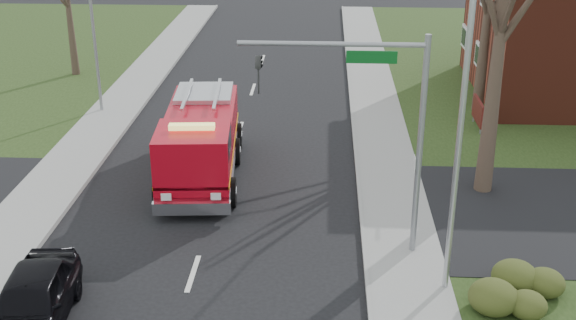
{
  "coord_description": "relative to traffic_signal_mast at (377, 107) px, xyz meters",
  "views": [
    {
      "loc": [
        3.71,
        -17.9,
        11.24
      ],
      "look_at": [
        2.57,
        3.94,
        2.0
      ],
      "focal_mm": 45.0,
      "sensor_mm": 36.0,
      "label": 1
    }
  ],
  "objects": [
    {
      "name": "utility_pole_far",
      "position": [
        -12.01,
        12.5,
        -1.21
      ],
      "size": [
        0.14,
        0.14,
        7.0
      ],
      "primitive_type": "cylinder",
      "color": "gray",
      "rests_on": "ground"
    },
    {
      "name": "streetlight_pole",
      "position": [
        1.93,
        -2.0,
        -0.16
      ],
      "size": [
        1.48,
        0.16,
        8.4
      ],
      "color": "#B7BABF",
      "rests_on": "ground"
    },
    {
      "name": "fire_engine",
      "position": [
        -6.06,
        5.31,
        -3.35
      ],
      "size": [
        3.31,
        7.62,
        3.0
      ],
      "rotation": [
        0.0,
        0.0,
        0.08
      ],
      "color": "#B00817",
      "rests_on": "ground"
    },
    {
      "name": "hedge_corner",
      "position": [
        3.79,
        -2.5,
        -4.13
      ],
      "size": [
        2.8,
        2.0,
        0.9
      ],
      "primitive_type": "ellipsoid",
      "color": "#2D3613",
      "rests_on": "lawn_right"
    },
    {
      "name": "ground",
      "position": [
        -5.21,
        -1.5,
        -4.71
      ],
      "size": [
        120.0,
        120.0,
        0.0
      ],
      "primitive_type": "plane",
      "color": "black",
      "rests_on": "ground"
    },
    {
      "name": "parked_car_maroon",
      "position": [
        -8.83,
        -4.25,
        -3.94
      ],
      "size": [
        2.21,
        4.63,
        1.53
      ],
      "primitive_type": "imported",
      "rotation": [
        0.0,
        0.0,
        0.09
      ],
      "color": "black",
      "rests_on": "ground"
    },
    {
      "name": "sidewalk_right",
      "position": [
        0.99,
        -1.5,
        -4.63
      ],
      "size": [
        2.4,
        80.0,
        0.15
      ],
      "primitive_type": "cube",
      "color": "gray",
      "rests_on": "ground"
    },
    {
      "name": "health_center_sign",
      "position": [
        5.29,
        11.0,
        -3.83
      ],
      "size": [
        0.12,
        2.0,
        1.4
      ],
      "color": "#4E1512",
      "rests_on": "ground"
    },
    {
      "name": "traffic_signal_mast",
      "position": [
        0.0,
        0.0,
        0.0
      ],
      "size": [
        5.29,
        0.18,
        6.8
      ],
      "color": "gray",
      "rests_on": "ground"
    }
  ]
}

